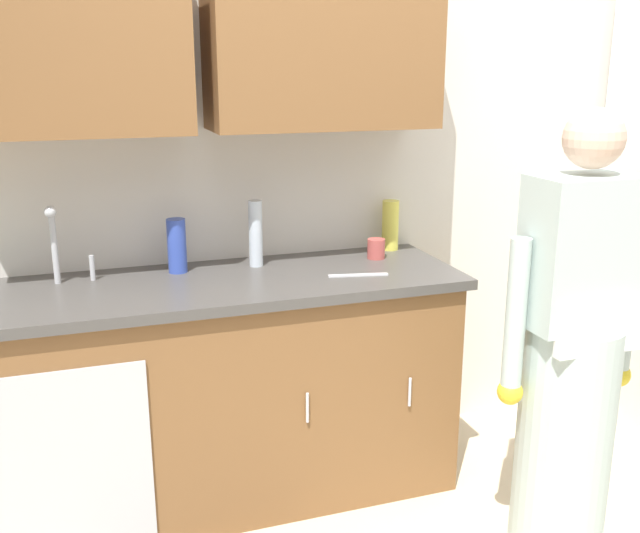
{
  "coord_description": "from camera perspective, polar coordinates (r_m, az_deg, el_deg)",
  "views": [
    {
      "loc": [
        -1.02,
        -2.0,
        1.75
      ],
      "look_at": [
        -0.16,
        0.55,
        1.0
      ],
      "focal_mm": 40.69,
      "sensor_mm": 36.0,
      "label": 1
    }
  ],
  "objects": [
    {
      "name": "cup_by_sink",
      "position": [
        3.14,
        4.44,
        1.4
      ],
      "size": [
        0.08,
        0.08,
        0.09
      ],
      "primitive_type": "cylinder",
      "color": "#B24C47",
      "rests_on": "countertop"
    },
    {
      "name": "knife_on_counter",
      "position": [
        2.88,
        3.02,
        -0.67
      ],
      "size": [
        0.24,
        0.07,
        0.01
      ],
      "primitive_type": "cube",
      "rotation": [
        0.0,
        0.0,
        6.09
      ],
      "color": "silver",
      "rests_on": "countertop"
    },
    {
      "name": "kitchen_wall_with_uppers",
      "position": [
        3.13,
        -2.25,
        10.55
      ],
      "size": [
        4.8,
        0.44,
        2.7
      ],
      "color": "beige",
      "rests_on": "ground"
    },
    {
      "name": "person_at_sink",
      "position": [
        2.74,
        19.09,
        -8.02
      ],
      "size": [
        0.55,
        0.34,
        1.62
      ],
      "color": "white",
      "rests_on": "ground"
    },
    {
      "name": "sink",
      "position": [
        2.83,
        -19.12,
        -2.25
      ],
      "size": [
        0.5,
        0.36,
        0.35
      ],
      "color": "#B7BABF",
      "rests_on": "counter_cabinet"
    },
    {
      "name": "bottle_dish_liquid",
      "position": [
        2.96,
        -11.2,
        1.61
      ],
      "size": [
        0.08,
        0.08,
        0.22
      ],
      "primitive_type": "cylinder",
      "color": "#334CB2",
      "rests_on": "countertop"
    },
    {
      "name": "bottle_cleaner_spray",
      "position": [
        3.28,
        5.55,
        3.25
      ],
      "size": [
        0.07,
        0.07,
        0.22
      ],
      "primitive_type": "cylinder",
      "color": "#D8D14C",
      "rests_on": "countertop"
    },
    {
      "name": "bottle_water_tall",
      "position": [
        3.0,
        -5.09,
        2.6
      ],
      "size": [
        0.06,
        0.06,
        0.28
      ],
      "primitive_type": "cylinder",
      "color": "silver",
      "rests_on": "countertop"
    },
    {
      "name": "countertop",
      "position": [
        2.86,
        -8.39,
        -1.45
      ],
      "size": [
        1.96,
        0.66,
        0.04
      ],
      "primitive_type": "cube",
      "color": "#474442",
      "rests_on": "counter_cabinet"
    },
    {
      "name": "counter_cabinet",
      "position": [
        3.03,
        -8.09,
        -10.01
      ],
      "size": [
        1.9,
        0.62,
        0.9
      ],
      "color": "brown",
      "rests_on": "ground"
    }
  ]
}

